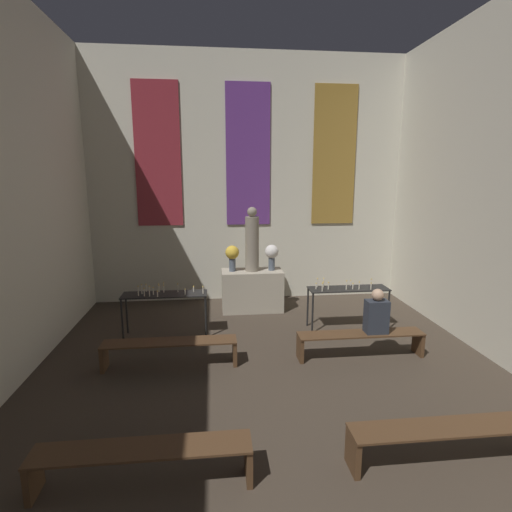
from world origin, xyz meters
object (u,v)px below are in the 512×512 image
at_px(pew_second_left, 143,458).
at_px(person_seated, 377,314).
at_px(pew_second_right, 448,435).
at_px(pew_back_right, 360,339).
at_px(candle_rack_left, 165,299).
at_px(pew_back_left, 170,348).
at_px(candle_rack_right, 348,293).
at_px(statue, 252,242).
at_px(altar, 252,290).
at_px(flower_vase_left, 232,255).
at_px(flower_vase_right, 272,254).

relative_size(pew_second_left, person_seated, 2.81).
xyz_separation_m(pew_second_right, pew_back_right, (0.00, 2.51, 0.00)).
height_order(candle_rack_left, pew_back_left, candle_rack_left).
bearing_deg(candle_rack_left, pew_back_right, -21.07).
bearing_deg(candle_rack_right, pew_back_right, -98.79).
bearing_deg(statue, candle_rack_left, -143.86).
bearing_deg(candle_rack_right, person_seated, -87.67).
bearing_deg(statue, altar, 0.00).
relative_size(altar, pew_back_right, 0.64).
height_order(pew_second_left, pew_back_right, same).
height_order(pew_back_left, pew_back_right, same).
bearing_deg(statue, flower_vase_left, -180.00).
distance_m(pew_back_left, pew_back_right, 3.10).
bearing_deg(pew_second_right, pew_back_right, 90.00).
height_order(flower_vase_right, person_seated, flower_vase_right).
relative_size(candle_rack_left, pew_second_left, 0.75).
bearing_deg(pew_second_right, person_seated, 84.33).
distance_m(candle_rack_right, pew_second_right, 3.82).
xyz_separation_m(pew_back_left, pew_back_right, (3.10, 0.00, 0.00)).
relative_size(statue, pew_second_left, 0.67).
bearing_deg(pew_second_left, pew_second_right, 0.00).
distance_m(flower_vase_right, pew_second_right, 5.29).
distance_m(flower_vase_left, person_seated, 3.44).
distance_m(pew_second_left, pew_back_left, 2.51).
height_order(pew_back_left, person_seated, person_seated).
height_order(flower_vase_left, candle_rack_left, flower_vase_left).
bearing_deg(pew_back_right, candle_rack_left, 158.93).
relative_size(statue, flower_vase_right, 2.46).
bearing_deg(flower_vase_right, candle_rack_left, -149.65).
xyz_separation_m(altar, pew_second_left, (-1.55, -5.08, -0.14)).
distance_m(candle_rack_left, pew_back_right, 3.58).
distance_m(statue, pew_second_right, 5.45).
relative_size(flower_vase_right, pew_back_left, 0.27).
bearing_deg(candle_rack_left, pew_second_right, -48.81).
relative_size(flower_vase_right, pew_second_left, 0.27).
relative_size(flower_vase_left, pew_second_right, 0.27).
bearing_deg(flower_vase_left, statue, 0.00).
relative_size(statue, pew_second_right, 0.67).
relative_size(candle_rack_left, pew_second_right, 0.75).
bearing_deg(altar, flower_vase_left, -180.00).
bearing_deg(pew_second_right, candle_rack_right, 87.02).
height_order(altar, person_seated, person_seated).
height_order(pew_back_right, person_seated, person_seated).
height_order(pew_second_right, person_seated, person_seated).
bearing_deg(pew_second_left, flower_vase_left, 77.60).
height_order(flower_vase_right, pew_second_right, flower_vase_right).
distance_m(statue, candle_rack_left, 2.34).
xyz_separation_m(pew_back_right, person_seated, (0.25, -0.00, 0.43)).
xyz_separation_m(candle_rack_left, pew_second_left, (0.21, -3.79, -0.41)).
bearing_deg(pew_second_left, pew_back_left, 90.00).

